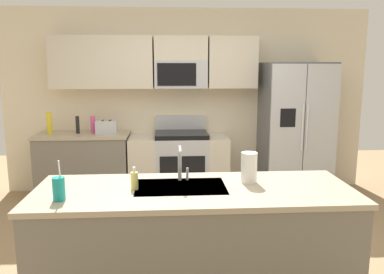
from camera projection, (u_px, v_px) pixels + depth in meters
The scene contains 14 objects.
ground_plane at pixel (199, 254), 3.77m from camera, with size 9.00×9.00×0.00m, color #997A56.
kitchen_wall_unit at pixel (177, 89), 5.54m from camera, with size 5.20×0.43×2.60m.
back_counter at pixel (84, 165), 5.36m from camera, with size 1.24×0.63×0.90m.
range_oven at pixel (179, 164), 5.45m from camera, with size 1.36×0.61×1.10m.
refrigerator at pixel (295, 130), 5.39m from camera, with size 0.90×0.76×1.85m.
island_counter at pixel (194, 244), 2.98m from camera, with size 2.38×0.86×0.90m.
toaster at pixel (107, 127), 5.23m from camera, with size 0.28×0.16×0.18m.
pepper_mill at pixel (78, 125), 5.25m from camera, with size 0.05×0.05×0.23m, color black.
bottle_yellow at pixel (49, 123), 5.20m from camera, with size 0.07×0.07×0.29m, color yellow.
bottle_pink at pixel (93, 124), 5.31m from camera, with size 0.06×0.06×0.23m, color #EA4C93.
sink_faucet at pixel (181, 160), 3.05m from camera, with size 0.09×0.21×0.28m.
drink_cup_teal at pixel (59, 189), 2.62m from camera, with size 0.08×0.08×0.28m.
soap_dispenser at pixel (134, 180), 2.86m from camera, with size 0.06×0.06×0.17m.
paper_towel_roll at pixel (249, 168), 3.02m from camera, with size 0.12×0.12×0.24m, color white.
Camera 1 is at (-0.30, -3.49, 1.80)m, focal length 36.35 mm.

